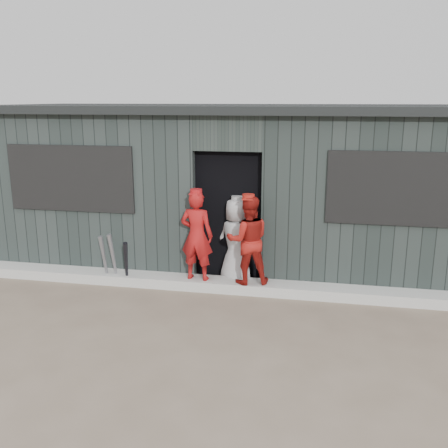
% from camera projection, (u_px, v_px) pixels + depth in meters
% --- Properties ---
extents(ground, '(80.00, 80.00, 0.00)m').
position_uv_depth(ground, '(193.00, 349.00, 5.58)').
color(ground, brown).
rests_on(ground, ground).
extents(curb, '(8.00, 0.36, 0.15)m').
position_uv_depth(curb, '(224.00, 285.00, 7.29)').
color(curb, '#AAAAA5').
rests_on(curb, ground).
extents(bat_left, '(0.11, 0.23, 0.79)m').
position_uv_depth(bat_left, '(113.00, 259.00, 7.45)').
color(bat_left, gray).
rests_on(bat_left, ground).
extents(bat_mid, '(0.10, 0.22, 0.77)m').
position_uv_depth(bat_mid, '(104.00, 259.00, 7.46)').
color(bat_mid, gray).
rests_on(bat_mid, ground).
extents(bat_right, '(0.17, 0.29, 0.72)m').
position_uv_depth(bat_right, '(126.00, 264.00, 7.35)').
color(bat_right, black).
rests_on(bat_right, ground).
extents(player_red_left, '(0.51, 0.36, 1.31)m').
position_uv_depth(player_red_left, '(197.00, 236.00, 7.17)').
color(player_red_left, '#A11313').
rests_on(player_red_left, curb).
extents(player_red_right, '(0.72, 0.62, 1.27)m').
position_uv_depth(player_red_right, '(248.00, 240.00, 7.03)').
color(player_red_right, maroon).
rests_on(player_red_right, curb).
extents(player_grey_back, '(0.74, 0.59, 1.32)m').
position_uv_depth(player_grey_back, '(237.00, 242.00, 7.39)').
color(player_grey_back, '#AAAAAA').
rests_on(player_grey_back, ground).
extents(dugout, '(8.30, 3.30, 2.62)m').
position_uv_depth(dugout, '(243.00, 184.00, 8.60)').
color(dugout, black).
rests_on(dugout, ground).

